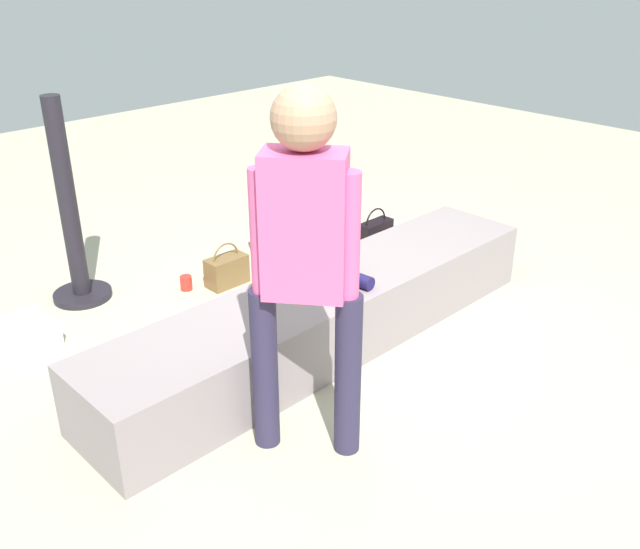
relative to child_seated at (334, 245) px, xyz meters
The scene contains 12 objects.
ground_plane 0.60m from the child_seated, behind, with size 12.00×12.00×0.00m, color #AAA78D.
concrete_ledge 0.41m from the child_seated, behind, with size 2.88×0.57×0.39m, color gray.
child_seated is the anchor object (origin of this frame).
adult_standing 0.97m from the child_seated, 142.72° to the right, with size 0.36×0.40×1.61m.
cake_plate 0.39m from the child_seated, 162.19° to the left, with size 0.22×0.22×0.07m.
gift_bag 1.37m from the child_seated, 65.03° to the left, with size 0.25×0.12×0.39m.
railing_post 1.68m from the child_seated, 116.67° to the left, with size 0.36×0.36×1.28m.
water_bottle_near_gift 0.81m from the child_seated, 84.71° to the left, with size 0.06×0.06×0.18m.
party_cup_red 1.28m from the child_seated, 100.77° to the left, with size 0.08×0.08×0.09m, color red.
cake_box_white 1.81m from the child_seated, 135.60° to the left, with size 0.27×0.33×0.12m, color white.
handbag_black_leather 1.50m from the child_seated, 32.01° to the left, with size 0.28×0.11×0.30m.
handbag_brown_canvas 1.12m from the child_seated, 88.71° to the left, with size 0.27×0.14×0.30m.
Camera 1 is at (-2.39, -2.39, 2.07)m, focal length 39.32 mm.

